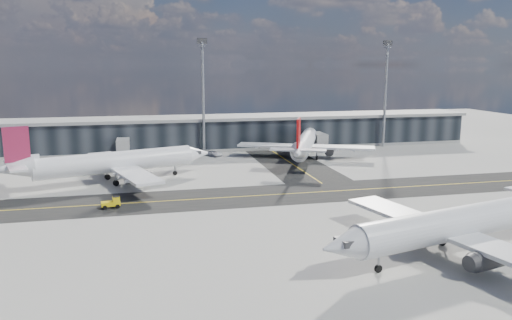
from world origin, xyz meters
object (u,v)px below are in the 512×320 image
at_px(airliner_af, 113,163).
at_px(airliner_redtail, 305,144).
at_px(airliner_near, 461,223).
at_px(baggage_tug, 112,202).
at_px(service_van, 213,153).

distance_m(airliner_af, airliner_redtail, 46.14).
relative_size(airliner_af, airliner_near, 1.01).
distance_m(airliner_af, airliner_near, 63.84).
height_order(airliner_redtail, airliner_near, airliner_near).
height_order(airliner_af, baggage_tug, airliner_af).
xyz_separation_m(airliner_redtail, airliner_near, (-1.23, -62.50, 0.03)).
height_order(airliner_near, service_van, airliner_near).
distance_m(airliner_near, service_van, 74.55).
height_order(airliner_redtail, baggage_tug, airliner_redtail).
relative_size(airliner_af, airliner_redtail, 1.06).
xyz_separation_m(airliner_near, baggage_tug, (-41.75, 29.64, -2.93)).
xyz_separation_m(airliner_af, service_van, (22.88, 24.19, -3.22)).
relative_size(airliner_redtail, airliner_near, 0.96).
bearing_deg(baggage_tug, airliner_near, 46.60).
xyz_separation_m(airliner_af, airliner_near, (42.46, -47.67, -0.10)).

